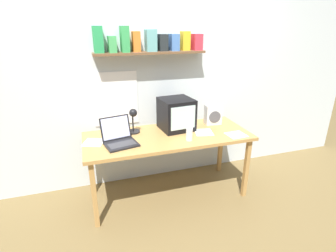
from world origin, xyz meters
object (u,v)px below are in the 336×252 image
Objects in this scene: corner_desk at (168,140)px; loose_paper_near_monitor at (94,142)px; laptop at (119,137)px; desk_lamp at (133,119)px; printed_handout at (204,132)px; crt_monitor at (176,114)px; juice_glass at (189,135)px; space_heater at (213,115)px; open_notebook at (236,135)px.

corner_desk is 0.77m from loose_paper_near_monitor.
desk_lamp is at bearing 35.57° from laptop.
printed_handout is (0.91, -0.01, -0.06)m from laptop.
laptop is at bearing -170.01° from crt_monitor.
loose_paper_near_monitor reaches higher than corner_desk.
space_heater reaches higher than juice_glass.
laptop is 1.44× the size of loose_paper_near_monitor.
juice_glass is at bearing -32.88° from desk_lamp.
juice_glass is at bearing -23.85° from laptop.
laptop is 1.15m from space_heater.
crt_monitor is at bearing 93.87° from juice_glass.
desk_lamp is 1.10m from open_notebook.
open_notebook is (1.03, -0.37, -0.16)m from desk_lamp.
crt_monitor is 1.64× the size of space_heater.
loose_paper_near_monitor is (-1.37, -0.13, -0.11)m from space_heater.
crt_monitor is 0.70m from laptop.
loose_paper_near_monitor is (-0.24, 0.08, -0.06)m from laptop.
desk_lamp reaches higher than printed_handout.
laptop reaches higher than space_heater.
loose_paper_near_monitor is 1.07× the size of printed_handout.
printed_handout is (0.23, 0.14, -0.06)m from juice_glass.
juice_glass is 0.53m from open_notebook.
juice_glass is at bearing -148.42° from printed_handout.
desk_lamp is at bearing 172.81° from crt_monitor.
juice_glass is at bearing -50.13° from corner_desk.
space_heater is at bearing -1.17° from laptop.
desk_lamp is 1.23× the size of space_heater.
crt_monitor reaches higher than printed_handout.
printed_handout is at bearing -8.14° from corner_desk.
crt_monitor is 0.36m from printed_handout.
laptop is at bearing 167.92° from juice_glass.
loose_paper_near_monitor is at bearing -162.98° from desk_lamp.
corner_desk is 7.51× the size of printed_handout.
laptop is at bearing -174.70° from corner_desk.
laptop is 1.28× the size of desk_lamp.
space_heater is at bearing 39.02° from juice_glass.
desk_lamp is at bearing 164.15° from printed_handout.
loose_paper_near_monitor is 1.21× the size of open_notebook.
loose_paper_near_monitor is (-0.90, -0.11, -0.17)m from crt_monitor.
space_heater is 0.98× the size of printed_handout.
crt_monitor is at bearing -172.15° from space_heater.
laptop is 1.54× the size of printed_handout.
corner_desk is at bearing 171.86° from printed_handout.
crt_monitor reaches higher than space_heater.
crt_monitor is at bearing 45.06° from corner_desk.
corner_desk is at bearing -140.87° from crt_monitor.
juice_glass is 0.57m from space_heater.
crt_monitor is 1.33× the size of desk_lamp.
space_heater reaches higher than open_notebook.
desk_lamp is 0.47m from loose_paper_near_monitor.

